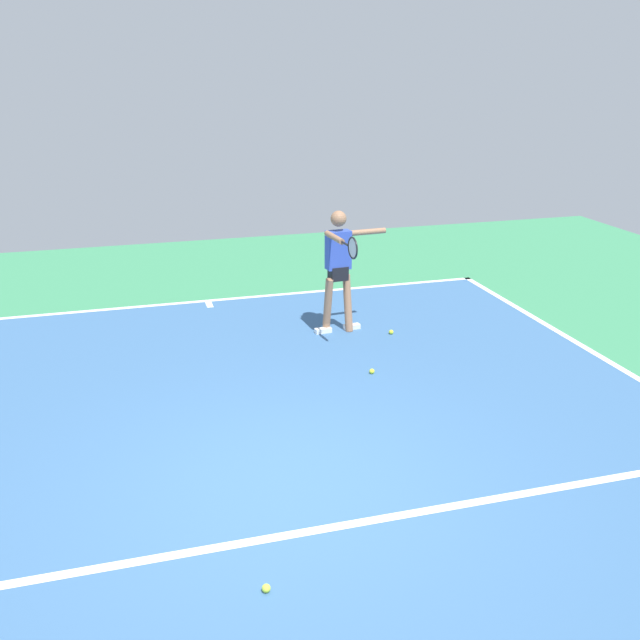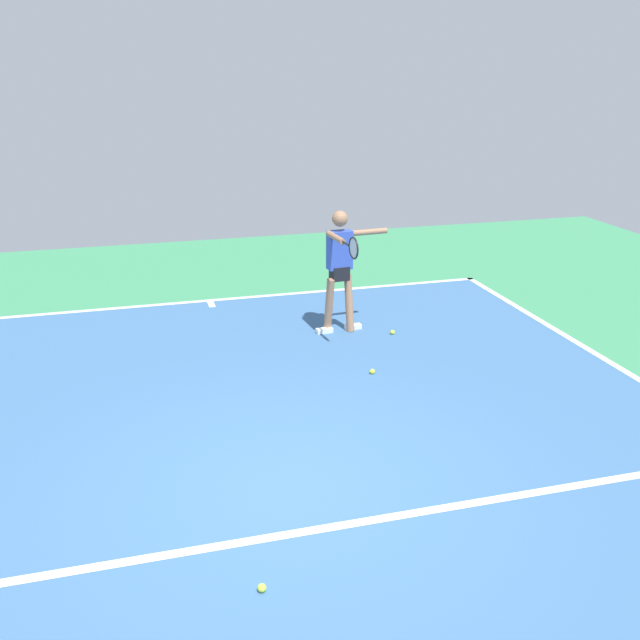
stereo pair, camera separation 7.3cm
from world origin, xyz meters
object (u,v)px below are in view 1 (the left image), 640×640
tennis_player (340,263)px  tennis_ball_far_corner (372,371)px  tennis_ball_centre_court (391,332)px  tennis_ball_by_baseline (266,588)px

tennis_player → tennis_ball_far_corner: bearing=83.3°
tennis_player → tennis_ball_centre_court: (-0.69, 0.31, -0.99)m
tennis_ball_centre_court → tennis_ball_far_corner: bearing=59.0°
tennis_ball_far_corner → tennis_player: bearing=-92.0°
tennis_player → tennis_ball_centre_court: bearing=151.4°
tennis_ball_centre_court → tennis_ball_by_baseline: same height
tennis_ball_by_baseline → tennis_ball_far_corner: bearing=-120.9°
tennis_player → tennis_ball_by_baseline: tennis_player is taller
tennis_ball_centre_court → tennis_ball_by_baseline: 5.56m
tennis_ball_by_baseline → tennis_ball_far_corner: (-2.11, -3.53, 0.00)m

